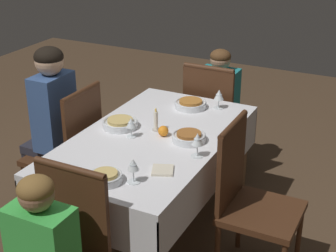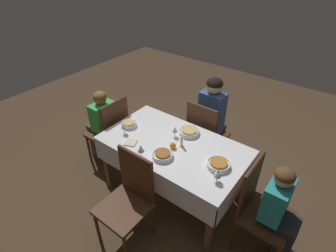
% 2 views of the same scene
% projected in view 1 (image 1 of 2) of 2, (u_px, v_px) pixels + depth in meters
% --- Properties ---
extents(ground_plane, '(8.00, 8.00, 0.00)m').
position_uv_depth(ground_plane, '(154.00, 237.00, 3.49)').
color(ground_plane, '#4C3826').
extents(dining_table, '(1.51, 0.87, 0.76)m').
position_uv_depth(dining_table, '(153.00, 150.00, 3.22)').
color(dining_table, silver).
rests_on(dining_table, ground_plane).
extents(chair_north, '(0.44, 0.44, 0.98)m').
position_uv_depth(chair_north, '(71.00, 148.00, 3.55)').
color(chair_north, '#472816').
rests_on(chair_north, ground_plane).
extents(chair_east, '(0.44, 0.44, 0.98)m').
position_uv_depth(chair_east, '(213.00, 116.00, 4.07)').
color(chair_east, '#472816').
rests_on(chair_east, ground_plane).
extents(chair_south, '(0.44, 0.44, 0.98)m').
position_uv_depth(chair_south, '(249.00, 196.00, 2.98)').
color(chair_south, '#472816').
rests_on(chair_south, ground_plane).
extents(person_adult_denim, '(0.30, 0.34, 1.23)m').
position_uv_depth(person_adult_denim, '(50.00, 121.00, 3.55)').
color(person_adult_denim, '#282833').
rests_on(person_adult_denim, ground_plane).
extents(person_child_teal, '(0.33, 0.30, 1.04)m').
position_uv_depth(person_child_teal, '(221.00, 103.00, 4.19)').
color(person_child_teal, '#282833').
rests_on(person_child_teal, ground_plane).
extents(bowl_north, '(0.23, 0.23, 0.06)m').
position_uv_depth(bowl_north, '(120.00, 123.00, 3.29)').
color(bowl_north, silver).
rests_on(bowl_north, dining_table).
extents(wine_glass_north, '(0.06, 0.06, 0.13)m').
position_uv_depth(wine_glass_north, '(131.00, 123.00, 3.14)').
color(wine_glass_north, white).
rests_on(wine_glass_north, dining_table).
extents(bowl_west, '(0.18, 0.18, 0.06)m').
position_uv_depth(bowl_west, '(105.00, 177.00, 2.66)').
color(bowl_west, silver).
rests_on(bowl_west, dining_table).
extents(wine_glass_west, '(0.07, 0.07, 0.14)m').
position_uv_depth(wine_glass_west, '(133.00, 166.00, 2.63)').
color(wine_glass_west, white).
rests_on(wine_glass_west, dining_table).
extents(bowl_east, '(0.22, 0.22, 0.06)m').
position_uv_depth(bowl_east, '(191.00, 104.00, 3.60)').
color(bowl_east, silver).
rests_on(bowl_east, dining_table).
extents(wine_glass_east, '(0.07, 0.07, 0.14)m').
position_uv_depth(wine_glass_east, '(219.00, 95.00, 3.56)').
color(wine_glass_east, white).
rests_on(wine_glass_east, dining_table).
extents(bowl_south, '(0.21, 0.21, 0.06)m').
position_uv_depth(bowl_south, '(189.00, 137.00, 3.11)').
color(bowl_south, silver).
rests_on(bowl_south, dining_table).
extents(wine_glass_south, '(0.07, 0.07, 0.15)m').
position_uv_depth(wine_glass_south, '(197.00, 140.00, 2.89)').
color(wine_glass_south, white).
rests_on(wine_glass_south, dining_table).
extents(candle_centerpiece, '(0.05, 0.05, 0.15)m').
position_uv_depth(candle_centerpiece, '(156.00, 122.00, 3.24)').
color(candle_centerpiece, beige).
rests_on(candle_centerpiece, dining_table).
extents(orange_fruit, '(0.07, 0.07, 0.07)m').
position_uv_depth(orange_fruit, '(163.00, 131.00, 3.17)').
color(orange_fruit, orange).
rests_on(orange_fruit, dining_table).
extents(napkin_red_folded, '(0.15, 0.15, 0.01)m').
position_uv_depth(napkin_red_folded, '(163.00, 170.00, 2.77)').
color(napkin_red_folded, beige).
rests_on(napkin_red_folded, dining_table).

